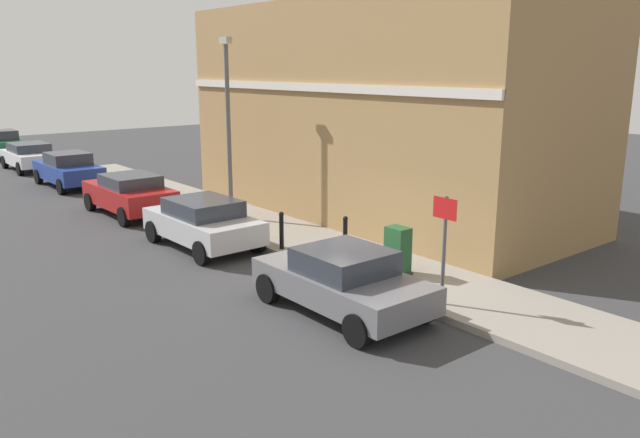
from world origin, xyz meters
The scene contains 14 objects.
ground centered at (0.00, 0.00, 0.00)m, with size 80.00×80.00×0.00m, color #38383A.
sidewalk centered at (1.86, 6.00, 0.07)m, with size 2.67×30.00×0.15m, color gray.
corner_building centered at (6.23, 4.94, 3.50)m, with size 6.17×13.88×7.00m.
car_grey centered at (-0.68, -1.09, 0.71)m, with size 1.97×3.98×1.37m.
car_silver centered at (-0.54, 5.02, 0.74)m, with size 1.98×3.93×1.40m.
car_red centered at (-0.52, 10.20, 0.75)m, with size 1.94×4.09×1.42m.
car_blue centered at (-0.45, 16.84, 0.75)m, with size 1.88×4.15×1.47m.
car_white centered at (-0.45, 22.59, 0.72)m, with size 1.96×3.92×1.33m.
car_green centered at (-0.46, 28.38, 0.78)m, with size 1.97×4.04×1.53m.
utility_cabinet centered at (1.68, -0.38, 0.68)m, with size 0.46×0.61×1.15m.
bollard_near_cabinet centered at (1.78, 1.62, 0.70)m, with size 0.14×0.14×1.04m.
bollard_far_kerb centered at (0.78, 3.09, 0.70)m, with size 0.14×0.14×1.04m.
street_sign centered at (0.97, -2.33, 1.66)m, with size 0.08×0.60×2.30m.
lamppost centered at (1.63, 7.10, 3.30)m, with size 0.20×0.44×5.72m.
Camera 1 is at (-8.76, -10.25, 4.97)m, focal length 35.12 mm.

